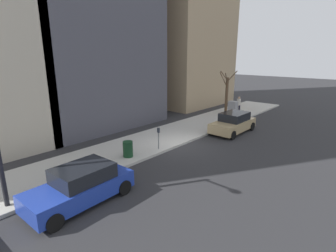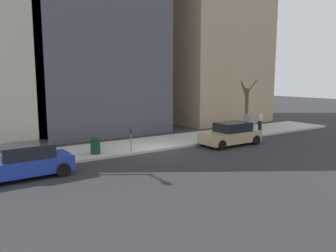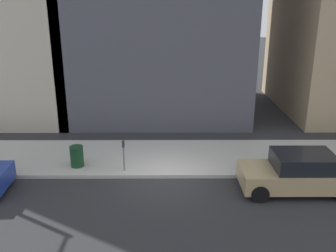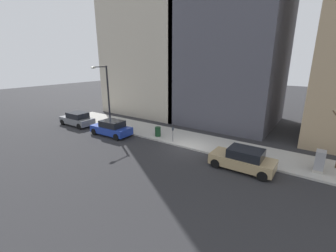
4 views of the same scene
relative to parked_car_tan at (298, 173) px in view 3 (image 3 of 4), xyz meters
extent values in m
plane|color=#2B2B2D|center=(1.01, 4.96, -0.74)|extent=(120.00, 120.00, 0.00)
cube|color=#B2AFA8|center=(3.01, 4.96, -0.66)|extent=(4.00, 36.00, 0.15)
cube|color=tan|center=(0.00, 0.05, -0.17)|extent=(1.81, 4.21, 0.70)
cube|color=black|center=(0.00, -0.15, 0.48)|extent=(1.61, 2.20, 0.60)
cylinder|color=black|center=(-0.85, 1.61, -0.42)|extent=(0.22, 0.64, 0.64)
cylinder|color=black|center=(0.85, 1.60, -0.42)|extent=(0.22, 0.64, 0.64)
cylinder|color=black|center=(0.85, -1.50, -0.42)|extent=(0.22, 0.64, 0.64)
cylinder|color=black|center=(0.73, 11.47, -0.42)|extent=(0.24, 0.65, 0.64)
cylinder|color=slate|center=(1.46, 6.70, -0.06)|extent=(0.07, 0.07, 1.05)
cube|color=#2D333D|center=(1.46, 6.70, 0.61)|extent=(0.14, 0.10, 0.30)
cylinder|color=#14381E|center=(1.91, 8.75, -0.14)|extent=(0.56, 0.56, 0.90)
camera|label=1|loc=(-9.00, 17.69, 5.05)|focal=28.00mm
camera|label=2|loc=(-15.59, 15.43, 3.68)|focal=35.00mm
camera|label=3|loc=(-12.69, 4.95, 6.17)|focal=40.00mm
camera|label=4|loc=(-14.33, -3.86, 6.44)|focal=24.00mm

